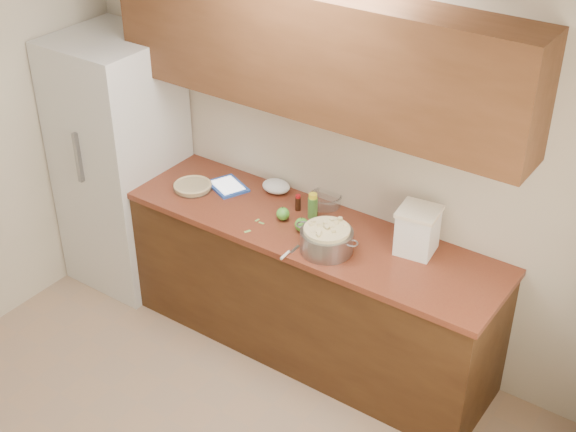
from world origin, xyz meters
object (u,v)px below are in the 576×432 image
Objects in this scene: colander at (327,240)px; flour_canister at (417,230)px; pie at (193,186)px; tablet at (228,186)px.

flour_canister is (0.42, 0.29, 0.07)m from colander.
pie is at bearing -172.64° from flour_canister.
tablet is (0.17, 0.15, -0.01)m from pie.
colander is at bearing -5.07° from pie.
tablet is at bearing 40.59° from pie.
flour_canister reaches higher than pie.
colander is 1.47× the size of flour_canister.
colander is 0.95m from tablet.
pie is 0.23m from tablet.
colander is (1.09, -0.10, 0.05)m from pie.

